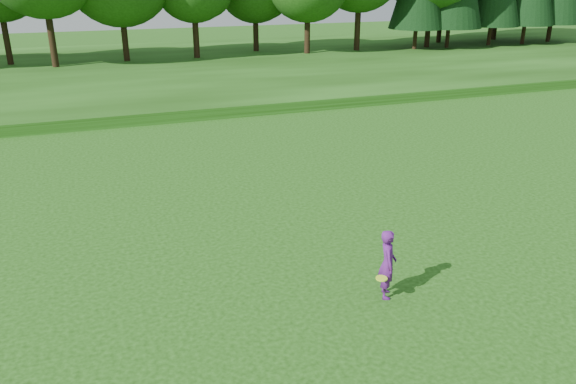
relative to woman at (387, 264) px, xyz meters
name	(u,v)px	position (x,y,z in m)	size (l,w,h in m)	color
ground	(224,361)	(-4.19, -1.03, -0.85)	(140.00, 140.00, 0.00)	#183E0C
berm	(110,73)	(-4.19, 32.97, -0.55)	(130.00, 30.00, 0.60)	#183E0C
walking_path	(128,122)	(-4.19, 18.97, -0.83)	(130.00, 1.60, 0.04)	gray
woman	(387,264)	(0.00, 0.00, 0.00)	(0.76, 0.82, 1.70)	#5F1B79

